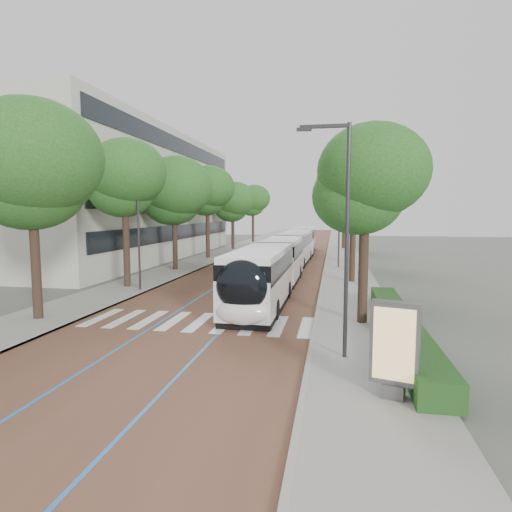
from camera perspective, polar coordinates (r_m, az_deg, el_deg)
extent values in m
plane|color=#51544C|center=(19.63, -9.05, -9.44)|extent=(160.00, 160.00, 0.00)
cube|color=brown|center=(58.42, 4.08, 0.76)|extent=(11.00, 140.00, 0.02)
cube|color=gray|center=(59.70, -3.10, 0.93)|extent=(4.00, 140.00, 0.12)
cube|color=gray|center=(58.08, 11.45, 0.68)|extent=(4.00, 140.00, 0.12)
cube|color=gray|center=(59.29, -1.31, 0.90)|extent=(0.20, 140.00, 0.14)
cube|color=gray|center=(58.07, 9.58, 0.72)|extent=(0.20, 140.00, 0.14)
cube|color=silver|center=(22.49, -19.90, -7.69)|extent=(0.55, 3.60, 0.01)
cube|color=silver|center=(21.90, -17.05, -7.96)|extent=(0.55, 3.60, 0.01)
cube|color=silver|center=(21.36, -14.04, -8.22)|extent=(0.55, 3.60, 0.01)
cube|color=silver|center=(20.89, -10.88, -8.47)|extent=(0.55, 3.60, 0.01)
cube|color=silver|center=(20.48, -7.58, -8.71)|extent=(0.55, 3.60, 0.01)
cube|color=silver|center=(20.14, -4.15, -8.92)|extent=(0.55, 3.60, 0.01)
cube|color=silver|center=(19.87, -0.62, -9.11)|extent=(0.55, 3.60, 0.01)
cube|color=silver|center=(19.68, 3.00, -9.27)|extent=(0.55, 3.60, 0.01)
cube|color=silver|center=(19.56, 6.69, -9.39)|extent=(0.55, 3.60, 0.01)
cube|color=#246BB4|center=(58.61, 2.52, 0.80)|extent=(0.12, 126.00, 0.01)
cube|color=#246BB4|center=(58.27, 5.64, 0.75)|extent=(0.12, 126.00, 0.01)
cube|color=#99978E|center=(52.67, -19.22, 7.52)|extent=(18.00, 40.00, 14.00)
cube|color=black|center=(48.88, -9.77, 3.22)|extent=(0.12, 38.00, 1.60)
cube|color=black|center=(48.84, -9.84, 6.97)|extent=(0.12, 38.00, 1.60)
cube|color=black|center=(49.02, -9.91, 10.72)|extent=(0.12, 38.00, 1.60)
cube|color=black|center=(49.37, -9.97, 14.19)|extent=(0.12, 38.00, 1.60)
cube|color=#164016|center=(18.64, 18.70, -8.86)|extent=(1.20, 14.00, 0.80)
cylinder|color=#2F2F32|center=(14.89, 12.03, 1.75)|extent=(0.14, 0.14, 8.00)
cube|color=#2F2F32|center=(15.13, 9.19, 16.71)|extent=(1.70, 0.12, 0.12)
cube|color=#2F2F32|center=(15.14, 6.43, 16.43)|extent=(0.50, 0.20, 0.10)
cylinder|color=#2F2F32|center=(39.86, 11.03, 4.24)|extent=(0.14, 0.14, 8.00)
cube|color=#2F2F32|center=(39.95, 9.97, 9.86)|extent=(1.70, 0.12, 0.12)
cube|color=#2F2F32|center=(39.96, 8.95, 9.76)|extent=(0.50, 0.20, 0.10)
cylinder|color=#2F2F32|center=(28.71, -15.39, 3.57)|extent=(0.14, 0.14, 8.00)
cylinder|color=black|center=(22.75, -27.28, -1.49)|extent=(0.44, 0.44, 5.01)
ellipsoid|color=#1C4E19|center=(22.68, -27.82, 10.00)|extent=(6.25, 6.25, 5.31)
cylinder|color=black|center=(30.32, -16.88, 0.67)|extent=(0.44, 0.44, 5.11)
ellipsoid|color=#1C4E19|center=(30.28, -17.14, 9.46)|extent=(5.24, 5.24, 4.45)
cylinder|color=black|center=(38.53, -10.75, 1.64)|extent=(0.44, 0.44, 4.80)
ellipsoid|color=#1C4E19|center=(38.47, -10.87, 8.13)|extent=(6.26, 6.26, 5.32)
cylinder|color=black|center=(47.96, -6.45, 2.73)|extent=(0.44, 0.44, 5.18)
ellipsoid|color=#1C4E19|center=(47.94, -6.52, 8.36)|extent=(5.59, 5.59, 4.75)
cylinder|color=black|center=(59.55, -3.11, 3.04)|extent=(0.44, 0.44, 4.52)
ellipsoid|color=#1C4E19|center=(59.50, -3.13, 6.99)|extent=(5.67, 5.67, 4.82)
cylinder|color=black|center=(74.20, -0.40, 3.76)|extent=(0.44, 0.44, 4.96)
ellipsoid|color=#1C4E19|center=(74.18, -0.41, 7.25)|extent=(5.44, 5.44, 4.63)
cylinder|color=black|center=(20.10, 14.09, -2.59)|extent=(0.44, 0.44, 4.53)
ellipsoid|color=#1C4E19|center=(19.93, 14.38, 9.22)|extent=(4.90, 4.90, 4.16)
cylinder|color=black|center=(32.01, 12.72, 0.36)|extent=(0.44, 0.44, 4.36)
ellipsoid|color=#1C4E19|center=(31.89, 12.88, 7.46)|extent=(4.77, 4.77, 4.05)
cylinder|color=black|center=(45.95, 12.03, 2.27)|extent=(0.44, 0.44, 4.80)
ellipsoid|color=#1C4E19|center=(45.89, 12.15, 7.72)|extent=(5.89, 5.89, 5.00)
cylinder|color=black|center=(61.94, 11.61, 2.77)|extent=(0.44, 0.44, 3.96)
ellipsoid|color=#1C4E19|center=(61.86, 11.68, 6.11)|extent=(5.06, 5.06, 4.30)
cylinder|color=black|center=(27.87, 2.43, -1.13)|extent=(2.30, 0.91, 2.30)
cube|color=silver|center=(22.93, 0.59, -3.92)|extent=(2.54, 9.37, 1.82)
cube|color=black|center=(22.77, 0.60, -1.10)|extent=(2.58, 9.18, 0.97)
cube|color=white|center=(22.70, 0.60, 0.51)|extent=(2.49, 9.18, 0.31)
cube|color=black|center=(23.14, 0.59, -6.58)|extent=(2.49, 9.00, 0.35)
cube|color=silver|center=(32.19, 3.52, -1.12)|extent=(2.53, 7.75, 1.82)
cube|color=black|center=(32.07, 3.53, 0.91)|extent=(2.57, 7.60, 0.97)
cube|color=white|center=(32.02, 3.54, 2.05)|extent=(2.48, 7.59, 0.31)
cube|color=black|center=(32.34, 3.51, -3.03)|extent=(2.48, 7.44, 0.35)
ellipsoid|color=black|center=(18.43, -1.86, -3.99)|extent=(2.35, 1.11, 2.28)
ellipsoid|color=silver|center=(18.61, -1.88, -7.48)|extent=(2.35, 1.01, 1.14)
cylinder|color=black|center=(21.13, -3.54, -6.89)|extent=(0.30, 1.00, 1.00)
cylinder|color=black|center=(20.70, 2.59, -7.15)|extent=(0.30, 1.00, 1.00)
cylinder|color=black|center=(34.08, 1.97, -2.01)|extent=(0.30, 1.00, 1.00)
cylinder|color=black|center=(33.82, 5.76, -2.10)|extent=(0.30, 1.00, 1.00)
cylinder|color=black|center=(26.25, -0.67, -4.37)|extent=(0.30, 1.00, 1.00)
cylinder|color=black|center=(25.91, 4.25, -4.52)|extent=(0.30, 1.00, 1.00)
cube|color=silver|center=(43.30, 5.27, 0.65)|extent=(2.79, 12.06, 1.82)
cube|color=black|center=(43.21, 5.29, 2.16)|extent=(2.82, 11.82, 0.97)
cube|color=white|center=(43.17, 5.30, 3.01)|extent=(2.73, 11.82, 0.31)
cube|color=black|center=(43.41, 5.26, -0.78)|extent=(2.73, 11.58, 0.35)
ellipsoid|color=black|center=(37.45, 4.27, 0.99)|extent=(2.38, 1.16, 2.28)
ellipsoid|color=silver|center=(37.51, 4.25, -0.75)|extent=(2.37, 1.06, 1.14)
cylinder|color=black|center=(39.97, 3.07, -0.86)|extent=(0.32, 1.01, 1.00)
cylinder|color=black|center=(39.70, 6.30, -0.93)|extent=(0.32, 1.01, 1.00)
cylinder|color=black|center=(47.26, 4.43, 0.16)|extent=(0.32, 1.01, 1.00)
cylinder|color=black|center=(47.03, 7.16, 0.11)|extent=(0.32, 1.01, 1.00)
cube|color=silver|center=(55.80, 6.50, 1.79)|extent=(2.76, 12.05, 1.82)
cube|color=black|center=(55.74, 6.51, 2.96)|extent=(2.79, 11.81, 0.97)
cube|color=white|center=(55.71, 6.52, 3.62)|extent=(2.70, 11.81, 0.31)
cube|color=black|center=(55.89, 6.49, 0.68)|extent=(2.70, 11.57, 0.35)
ellipsoid|color=black|center=(49.92, 6.20, 2.18)|extent=(2.37, 1.15, 2.28)
ellipsoid|color=silver|center=(49.96, 6.18, 0.87)|extent=(2.37, 1.05, 1.14)
cylinder|color=black|center=(52.35, 5.07, 0.71)|extent=(0.32, 1.01, 1.00)
cylinder|color=black|center=(52.24, 7.54, 0.67)|extent=(0.32, 1.01, 1.00)
cylinder|color=black|center=(59.71, 5.58, 1.33)|extent=(0.32, 1.01, 1.00)
cylinder|color=black|center=(59.61, 7.75, 1.30)|extent=(0.32, 1.01, 1.00)
cube|color=#59595B|center=(12.78, 17.82, -16.66)|extent=(0.70, 0.63, 0.39)
cube|color=#59595B|center=(12.34, 18.01, -10.95)|extent=(1.32, 0.68, 2.26)
cube|color=#D9B773|center=(12.16, 17.89, -11.19)|extent=(1.05, 0.31, 1.97)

